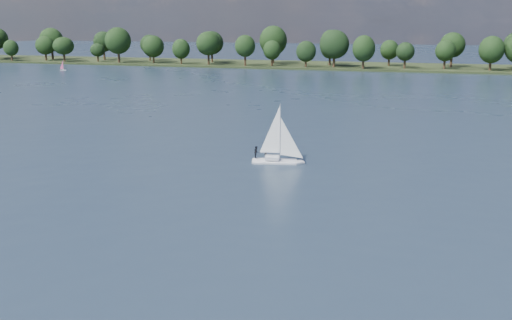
{
  "coord_description": "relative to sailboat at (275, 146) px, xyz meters",
  "views": [
    {
      "loc": [
        6.58,
        -22.76,
        18.22
      ],
      "look_at": [
        -11.31,
        38.89,
        2.5
      ],
      "focal_mm": 40.0,
      "sensor_mm": 36.0,
      "label": 1
    }
  ],
  "objects": [
    {
      "name": "sailboat",
      "position": [
        0.0,
        0.0,
        0.0
      ],
      "size": [
        6.48,
        2.93,
        8.24
      ],
      "rotation": [
        0.0,
        0.0,
        0.2
      ],
      "color": "silver",
      "rests_on": "ground"
    },
    {
      "name": "ground",
      "position": [
        11.31,
        52.22,
        -2.3
      ],
      "size": [
        700.0,
        700.0,
        0.0
      ],
      "primitive_type": "plane",
      "color": "#233342",
      "rests_on": "ground"
    },
    {
      "name": "treeline",
      "position": [
        -6.72,
        160.57,
        5.71
      ],
      "size": [
        562.2,
        73.61,
        17.66
      ],
      "color": "black",
      "rests_on": "ground"
    },
    {
      "name": "far_shore",
      "position": [
        11.31,
        164.22,
        -2.3
      ],
      "size": [
        660.0,
        40.0,
        1.5
      ],
      "primitive_type": "cube",
      "color": "black",
      "rests_on": "ground"
    },
    {
      "name": "dinghy_pink",
      "position": [
        -112.55,
        117.67,
        -1.37
      ],
      "size": [
        2.65,
        1.61,
        3.95
      ],
      "rotation": [
        0.0,
        0.0,
        0.27
      ],
      "color": "white",
      "rests_on": "ground"
    }
  ]
}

